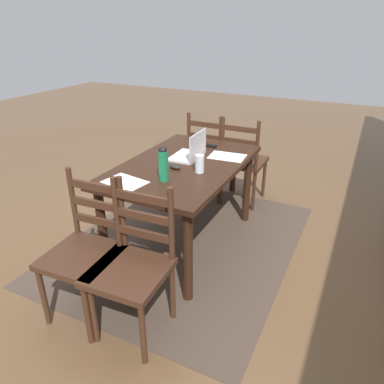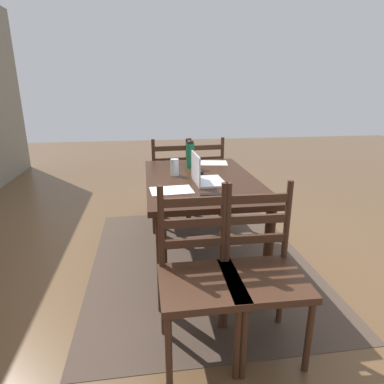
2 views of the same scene
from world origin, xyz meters
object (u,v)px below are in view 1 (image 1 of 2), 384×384
Objects in this scene: chair_right_near at (86,252)px; laptop at (191,151)px; drinking_glass at (200,164)px; tv_remote at (208,145)px; chair_left_near at (211,156)px; chair_right_far at (132,267)px; water_bottle at (163,163)px; chair_left_far at (242,161)px; dining_table at (183,175)px; computer_mouse at (176,167)px.

laptop is (-1.14, 0.18, 0.35)m from chair_right_near.
tv_remote is (-0.60, -0.20, -0.06)m from drinking_glass.
laptop is at bearing 12.01° from chair_left_near.
water_bottle is at bearing -167.60° from chair_right_far.
chair_left_near is at bearing -171.18° from water_bottle.
dining_table is at bearing -10.02° from chair_left_far.
chair_right_near reaches higher than computer_mouse.
chair_right_near is at bearing -0.05° from chair_left_near.
chair_right_far is (1.99, 0.35, 0.00)m from chair_left_near.
chair_left_near is 2.90× the size of laptop.
chair_left_near is 1.44m from water_bottle.
chair_right_far reaches higher than dining_table.
water_bottle reaches higher than tv_remote.
laptop is (0.85, -0.17, 0.35)m from chair_left_far.
tv_remote is (0.51, -0.17, 0.30)m from chair_left_far.
chair_right_near is 1.03m from drinking_glass.
drinking_glass is (0.26, 0.20, 0.01)m from laptop.
chair_right_far is 0.93m from computer_mouse.
chair_left_far reaches higher than dining_table.
chair_left_far is at bearing 90.00° from chair_left_near.
laptop is (-1.14, -0.17, 0.35)m from chair_right_far.
water_bottle is at bearing -33.67° from drinking_glass.
water_bottle reaches higher than drinking_glass.
chair_right_far is at bearing 9.87° from dining_table.
chair_right_near is 1.00× the size of chair_left_far.
drinking_glass is (1.11, 0.38, 0.36)m from chair_left_near.
drinking_glass is 1.38× the size of computer_mouse.
laptop is (-0.14, 0.00, 0.16)m from dining_table.
water_bottle is 0.86m from tv_remote.
laptop is at bearing 170.85° from chair_right_near.
laptop reaches higher than computer_mouse.
chair_right_near is at bearing 177.32° from tv_remote.
drinking_glass is at bearing 1.28° from chair_left_far.
chair_left_near is at bearing -161.19° from drinking_glass.
tv_remote is (-1.48, 0.18, 0.30)m from chair_right_near.
dining_table is at bearing -170.13° from chair_right_far.
chair_left_near reaches higher than tv_remote.
chair_right_near is 1.99m from chair_left_near.
tv_remote is at bearing 173.00° from chair_right_near.
laptop is 1.29× the size of water_bottle.
water_bottle is (0.51, 0.03, 0.07)m from laptop.
chair_left_far is 1.00× the size of chair_left_near.
chair_left_far reaches higher than drinking_glass.
water_bottle reaches higher than laptop.
tv_remote is at bearing -179.79° from laptop.
dining_table is 0.50m from tv_remote.
tv_remote is at bearing -161.81° from drinking_glass.
chair_left_near is at bearing 23.85° from tv_remote.
chair_right_far is at bearing 90.00° from chair_right_near.
chair_left_far is 0.35m from chair_left_near.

